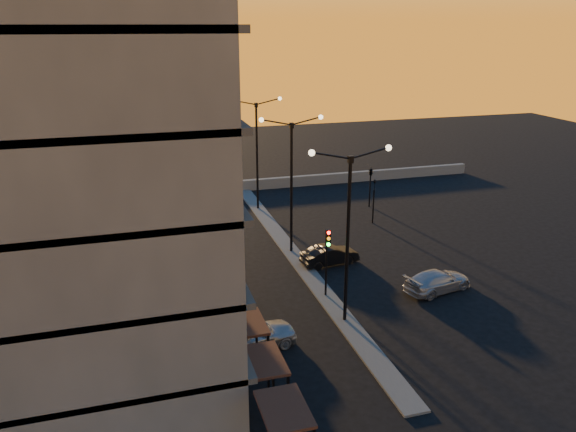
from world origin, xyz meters
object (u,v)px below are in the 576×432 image
Objects in this scene: traffic_light_main at (327,252)px; car_sedan at (330,255)px; streetlamp_mid at (291,175)px; car_hatchback at (251,334)px; car_wagon at (438,281)px.

car_sedan is (1.87, 4.49, -2.25)m from traffic_light_main.
traffic_light_main is 1.09× the size of car_sedan.
traffic_light_main is (0.00, -7.13, -2.70)m from streetlamp_mid.
streetlamp_mid reaches higher than car_sedan.
streetlamp_mid is 2.10× the size of car_hatchback.
traffic_light_main is at bearing -90.00° from streetlamp_mid.
car_sedan reaches higher than car_wagon.
car_wagon is at bearing -50.58° from streetlamp_mid.
car_sedan is (1.87, -2.64, -4.95)m from streetlamp_mid.
streetlamp_mid is 2.17× the size of car_wagon.
traffic_light_main reaches higher than car_hatchback.
car_wagon is at bearing -8.53° from traffic_light_main.
car_sedan is at bearing 27.84° from car_wagon.
car_sedan is 0.89× the size of car_wagon.
traffic_light_main is 0.97× the size of car_wagon.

